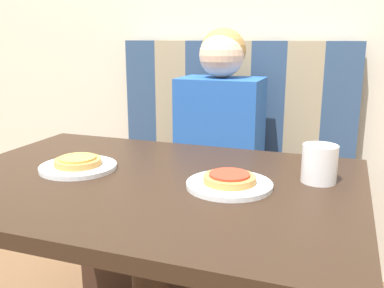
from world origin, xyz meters
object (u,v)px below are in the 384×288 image
at_px(plate_left, 78,167).
at_px(plate_right, 229,185).
at_px(pizza_right, 229,178).
at_px(person, 221,113).
at_px(pizza_left, 78,161).
at_px(drinking_cup, 319,164).

relative_size(plate_left, plate_right, 1.00).
distance_m(plate_left, plate_right, 0.43).
height_order(plate_left, pizza_right, pizza_right).
xyz_separation_m(plate_left, pizza_right, (0.43, 0.00, 0.02)).
height_order(person, plate_left, person).
height_order(plate_right, pizza_left, pizza_left).
height_order(pizza_right, drinking_cup, drinking_cup).
distance_m(plate_right, pizza_left, 0.43).
bearing_deg(pizza_left, drinking_cup, 10.25).
distance_m(plate_left, drinking_cup, 0.64).
bearing_deg(drinking_cup, pizza_right, -150.37).
xyz_separation_m(pizza_left, drinking_cup, (0.62, 0.11, 0.02)).
distance_m(plate_left, pizza_right, 0.43).
xyz_separation_m(person, plate_left, (-0.21, -0.66, -0.05)).
xyz_separation_m(pizza_right, drinking_cup, (0.20, 0.11, 0.02)).
bearing_deg(person, pizza_left, -107.79).
distance_m(pizza_left, pizza_right, 0.43).
bearing_deg(pizza_right, pizza_left, 180.00).
bearing_deg(pizza_right, person, 107.79).
xyz_separation_m(plate_right, drinking_cup, (0.20, 0.11, 0.04)).
bearing_deg(drinking_cup, plate_right, -150.37).
distance_m(person, drinking_cup, 0.69).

